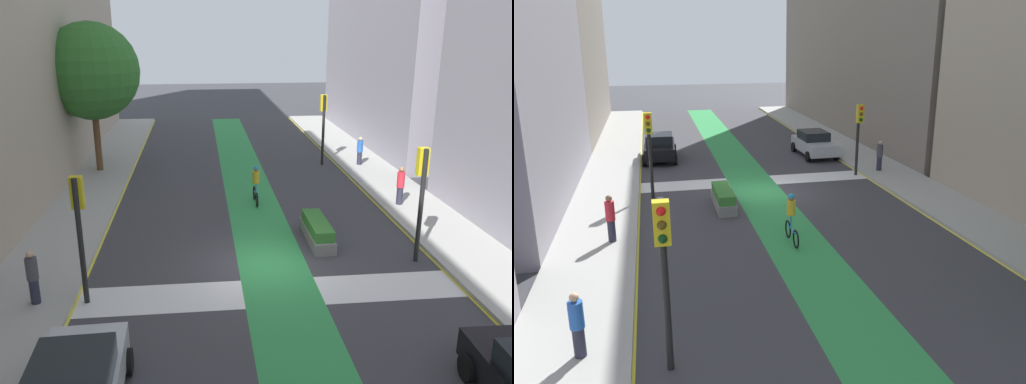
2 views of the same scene
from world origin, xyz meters
TOP-DOWN VIEW (x-y plane):
  - ground_plane at (0.00, 0.00)m, footprint 120.00×120.00m
  - bike_lane_paint at (0.27, 0.00)m, footprint 2.40×60.00m
  - crosswalk_band at (0.00, -2.00)m, footprint 12.00×1.80m
  - sidewalk_left at (-7.50, 0.00)m, footprint 3.00×60.00m
  - curb_stripe_left at (-6.00, 0.00)m, footprint 0.16×60.00m
  - sidewalk_right at (7.50, 0.00)m, footprint 3.00×60.00m
  - curb_stripe_right at (6.00, 0.00)m, footprint 0.16×60.00m
  - traffic_signal_near_right at (5.34, -0.13)m, footprint 0.35×0.52m
  - traffic_signal_near_left at (-5.63, -1.86)m, footprint 0.35×0.52m
  - traffic_signal_far_right at (5.12, 13.41)m, footprint 0.35×0.52m
  - cyclist_in_lane at (0.40, 6.53)m, footprint 0.32×1.73m
  - pedestrian_sidewalk_right_a at (6.86, 5.35)m, footprint 0.34×0.34m
  - pedestrian_sidewalk_left_a at (-7.05, -2.11)m, footprint 0.34×0.34m
  - pedestrian_sidewalk_right_b at (7.16, 12.54)m, footprint 0.34×0.34m
  - street_tree_near at (-7.76, 12.96)m, footprint 5.18×5.18m
  - median_planter at (2.27, 1.90)m, footprint 0.80×2.97m

SIDE VIEW (x-z plane):
  - ground_plane at x=0.00m, z-range 0.00..0.00m
  - crosswalk_band at x=0.00m, z-range 0.00..0.01m
  - bike_lane_paint at x=0.27m, z-range 0.00..0.01m
  - curb_stripe_left at x=-6.00m, z-range 0.00..0.01m
  - curb_stripe_right at x=6.00m, z-range 0.00..0.01m
  - sidewalk_left at x=-7.50m, z-range 0.00..0.15m
  - sidewalk_right at x=7.50m, z-range 0.00..0.15m
  - median_planter at x=2.27m, z-range -0.02..0.83m
  - cyclist_in_lane at x=0.40m, z-range 0.04..1.90m
  - pedestrian_sidewalk_right_b at x=7.16m, z-range 0.16..1.80m
  - pedestrian_sidewalk_left_a at x=-7.05m, z-range 0.16..1.83m
  - pedestrian_sidewalk_right_a at x=6.86m, z-range 0.17..1.93m
  - traffic_signal_near_left at x=-5.63m, z-range 0.79..4.67m
  - traffic_signal_near_right at x=5.34m, z-range 0.82..4.87m
  - traffic_signal_far_right at x=5.12m, z-range 0.83..4.96m
  - street_tree_near at x=-7.76m, z-range 1.57..9.62m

